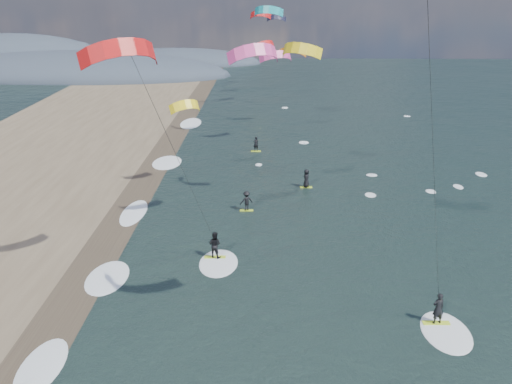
{
  "coord_description": "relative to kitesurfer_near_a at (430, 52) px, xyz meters",
  "views": [
    {
      "loc": [
        -0.38,
        -17.07,
        17.61
      ],
      "look_at": [
        -1.0,
        12.0,
        7.0
      ],
      "focal_mm": 40.0,
      "sensor_mm": 36.0,
      "label": 1
    }
  ],
  "objects": [
    {
      "name": "shoreline_surf",
      "position": [
        -16.57,
        9.59,
        -15.19
      ],
      "size": [
        2.4,
        79.4,
        0.11
      ],
      "color": "white",
      "rests_on": "ground"
    },
    {
      "name": "kitesurfer_near_a",
      "position": [
        0.0,
        0.0,
        0.0
      ],
      "size": [
        7.94,
        8.55,
        19.42
      ],
      "color": "#C0E127",
      "rests_on": "ground"
    },
    {
      "name": "wet_sand_strip",
      "position": [
        -17.77,
        4.84,
        -15.19
      ],
      "size": [
        3.0,
        240.0,
        0.0
      ],
      "primitive_type": "cube",
      "color": "#382D23",
      "rests_on": "ground"
    },
    {
      "name": "kitesurfer_near_b",
      "position": [
        -12.12,
        8.48,
        -4.73
      ],
      "size": [
        7.28,
        9.21,
        15.6
      ],
      "color": "#C0E127",
      "rests_on": "ground"
    },
    {
      "name": "bg_kite_field",
      "position": [
        -6.23,
        47.83,
        -3.87
      ],
      "size": [
        12.97,
        68.3,
        9.36
      ],
      "color": "yellow",
      "rests_on": "ground"
    },
    {
      "name": "far_kitesurfers",
      "position": [
        -5.99,
        26.6,
        -14.33
      ],
      "size": [
        6.45,
        18.63,
        1.76
      ],
      "color": "#C0E127",
      "rests_on": "ground"
    },
    {
      "name": "coastal_hills",
      "position": [
        -50.61,
        102.7,
        -15.19
      ],
      "size": [
        80.0,
        41.0,
        15.0
      ],
      "color": "#3D4756",
      "rests_on": "ground"
    }
  ]
}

